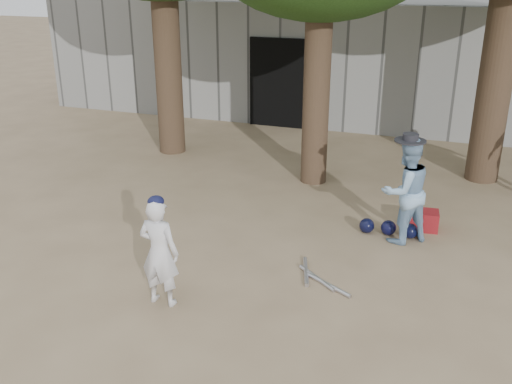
% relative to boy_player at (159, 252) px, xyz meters
% --- Properties ---
extents(ground, '(70.00, 70.00, 0.00)m').
position_rel_boy_player_xyz_m(ground, '(0.05, 0.53, -0.67)').
color(ground, '#937C5E').
rests_on(ground, ground).
extents(boy_player, '(0.50, 0.33, 1.35)m').
position_rel_boy_player_xyz_m(boy_player, '(0.00, 0.00, 0.00)').
color(boy_player, silver).
rests_on(boy_player, ground).
extents(spectator_blue, '(0.96, 0.95, 1.56)m').
position_rel_boy_player_xyz_m(spectator_blue, '(2.51, 2.69, 0.11)').
color(spectator_blue, '#87AED1').
rests_on(spectator_blue, ground).
extents(red_bag, '(0.45, 0.36, 0.30)m').
position_rel_boy_player_xyz_m(red_bag, '(2.79, 3.21, -0.52)').
color(red_bag, maroon).
rests_on(red_bag, ground).
extents(back_building, '(16.00, 5.24, 3.00)m').
position_rel_boy_player_xyz_m(back_building, '(0.05, 10.87, 0.83)').
color(back_building, gray).
rests_on(back_building, ground).
extents(helmet_row, '(0.87, 0.26, 0.23)m').
position_rel_boy_player_xyz_m(helmet_row, '(2.31, 2.81, -0.56)').
color(helmet_row, black).
rests_on(helmet_row, ground).
extents(bat_pile, '(0.82, 0.79, 0.06)m').
position_rel_boy_player_xyz_m(bat_pile, '(1.63, 1.14, -0.64)').
color(bat_pile, '#B4B3BA').
rests_on(bat_pile, ground).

